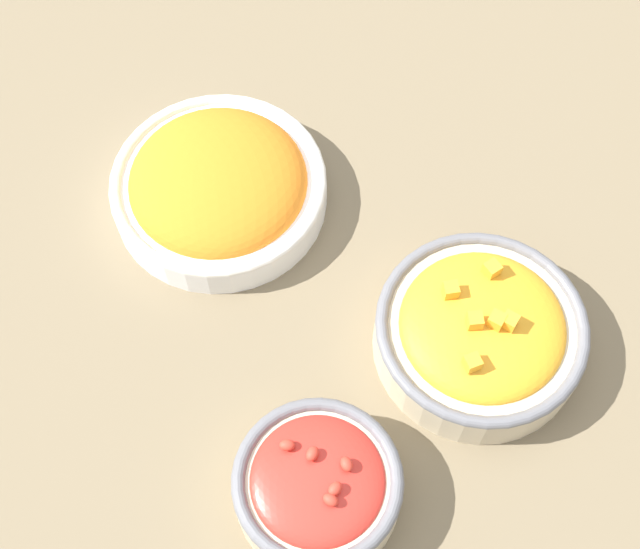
# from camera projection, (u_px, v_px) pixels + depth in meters

# --- Properties ---
(ground_plane) EXTENTS (3.00, 3.00, 0.00)m
(ground_plane) POSITION_uv_depth(u_px,v_px,m) (320.00, 289.00, 0.88)
(ground_plane) COLOR #75664C
(bowl_squash) EXTENTS (0.20, 0.20, 0.08)m
(bowl_squash) POSITION_uv_depth(u_px,v_px,m) (480.00, 332.00, 0.83)
(bowl_squash) COLOR beige
(bowl_squash) RESTS_ON ground_plane
(bowl_carrots) EXTENTS (0.22, 0.22, 0.07)m
(bowl_carrots) POSITION_uv_depth(u_px,v_px,m) (219.00, 185.00, 0.91)
(bowl_carrots) COLOR white
(bowl_carrots) RESTS_ON ground_plane
(bowl_cherry_tomatoes) EXTENTS (0.15, 0.15, 0.07)m
(bowl_cherry_tomatoes) POSITION_uv_depth(u_px,v_px,m) (318.00, 485.00, 0.76)
(bowl_cherry_tomatoes) COLOR beige
(bowl_cherry_tomatoes) RESTS_ON ground_plane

